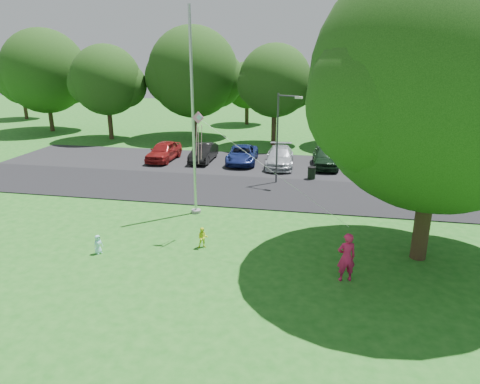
% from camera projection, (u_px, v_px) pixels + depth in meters
% --- Properties ---
extents(ground, '(120.00, 120.00, 0.00)m').
position_uv_depth(ground, '(245.00, 263.00, 16.89)').
color(ground, '#1E641A').
rests_on(ground, ground).
extents(park_road, '(60.00, 6.00, 0.06)m').
position_uv_depth(park_road, '(272.00, 193.00, 25.28)').
color(park_road, black).
rests_on(park_road, ground).
extents(parking_strip, '(42.00, 7.00, 0.06)m').
position_uv_depth(parking_strip, '(283.00, 165.00, 31.35)').
color(parking_strip, black).
rests_on(parking_strip, ground).
extents(flagpole, '(0.50, 0.50, 10.00)m').
position_uv_depth(flagpole, '(193.00, 133.00, 20.90)').
color(flagpole, '#B7BABF').
rests_on(flagpole, ground).
extents(street_lamp, '(1.53, 0.65, 5.62)m').
position_uv_depth(street_lamp, '(281.00, 131.00, 26.06)').
color(street_lamp, '#3F3F44').
rests_on(street_lamp, ground).
extents(trash_can, '(0.54, 0.54, 0.85)m').
position_uv_depth(trash_can, '(312.00, 173.00, 27.83)').
color(trash_can, black).
rests_on(trash_can, ground).
extents(big_tree, '(9.95, 9.44, 11.64)m').
position_uv_depth(big_tree, '(439.00, 89.00, 15.19)').
color(big_tree, '#332316').
rests_on(big_tree, ground).
extents(tree_row, '(64.35, 11.94, 10.88)m').
position_uv_depth(tree_row, '(313.00, 79.00, 37.45)').
color(tree_row, '#332316').
rests_on(tree_row, ground).
extents(horizon_trees, '(77.46, 7.20, 7.02)m').
position_uv_depth(horizon_trees, '(338.00, 88.00, 46.44)').
color(horizon_trees, '#332316').
rests_on(horizon_trees, ground).
extents(parked_cars, '(20.17, 5.67, 1.48)m').
position_uv_depth(parked_cars, '(297.00, 156.00, 30.97)').
color(parked_cars, maroon).
rests_on(parked_cars, ground).
extents(woman, '(0.78, 0.62, 1.86)m').
position_uv_depth(woman, '(346.00, 257.00, 15.30)').
color(woman, '#D31C57').
rests_on(woman, ground).
extents(child_yellow, '(0.52, 0.45, 0.91)m').
position_uv_depth(child_yellow, '(203.00, 238.00, 18.06)').
color(child_yellow, '#E8FF28').
rests_on(child_yellow, ground).
extents(child_blue, '(0.41, 0.47, 0.81)m').
position_uv_depth(child_blue, '(98.00, 244.00, 17.55)').
color(child_blue, '#A6F2FF').
rests_on(child_blue, ground).
extents(kite, '(6.46, 3.07, 3.50)m').
position_uv_depth(kite, '(203.00, 132.00, 17.73)').
color(kite, pink).
rests_on(kite, ground).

